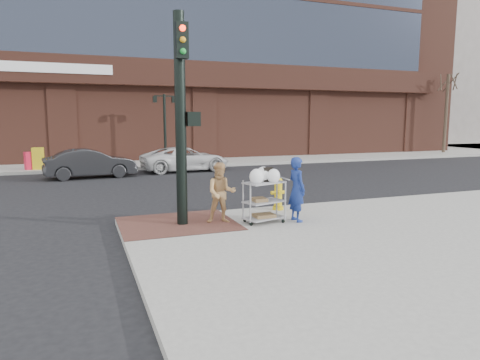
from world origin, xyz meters
name	(u,v)px	position (x,y,z in m)	size (l,w,h in m)	color
ground	(212,236)	(0.00, 0.00, 0.00)	(220.00, 220.00, 0.00)	black
sidewalk_far	(238,145)	(12.50, 32.00, 0.07)	(65.00, 36.00, 0.15)	gray
brick_curb_ramp	(178,223)	(-0.60, 0.90, 0.16)	(2.80, 2.40, 0.01)	#4F2825
filler_block	(413,73)	(40.00, 38.00, 9.00)	(14.00, 20.00, 18.00)	slate
bare_tree_a	(449,72)	(24.00, 16.50, 6.27)	(1.80, 1.80, 7.20)	#382B21
lamp_post	(165,121)	(2.00, 16.00, 2.62)	(1.32, 0.22, 4.00)	black
traffic_signal_pole	(182,113)	(-0.48, 0.77, 2.83)	(0.61, 0.51, 5.00)	black
woman_blue	(297,189)	(2.27, 0.11, 0.96)	(0.59, 0.39, 1.62)	navy
pedestrian_tan	(221,193)	(0.44, 0.61, 0.90)	(0.73, 0.57, 1.50)	tan
sedan_dark	(90,163)	(-2.34, 11.67, 0.68)	(1.43, 4.10, 1.35)	black
minivan_white	(185,159)	(2.41, 12.69, 0.64)	(2.12, 4.60, 1.28)	silver
utility_cart	(264,198)	(1.44, 0.26, 0.77)	(1.11, 0.82, 1.38)	gray
fire_hydrant	(278,193)	(2.44, 1.53, 0.62)	(0.44, 0.31, 0.93)	gold
newsbox_red	(29,161)	(-5.22, 14.90, 0.60)	(0.38, 0.34, 0.91)	red
newsbox_yellow	(38,158)	(-4.79, 14.86, 0.71)	(0.47, 0.43, 1.12)	gold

